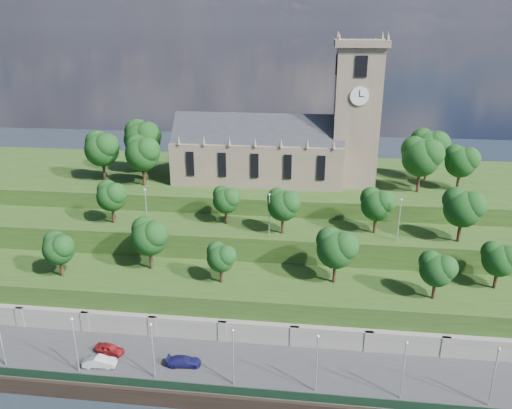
# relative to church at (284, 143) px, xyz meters

# --- Properties ---
(promenade) EXTENTS (160.00, 12.00, 2.00)m
(promenade) POSITION_rel_church_xyz_m (-0.79, -39.98, -21.52)
(promenade) COLOR #2D2D30
(promenade) RESTS_ON ground
(quay_wall) EXTENTS (160.00, 0.50, 2.20)m
(quay_wall) POSITION_rel_church_xyz_m (-0.79, -46.03, -21.42)
(quay_wall) COLOR black
(quay_wall) RESTS_ON ground
(fence) EXTENTS (160.00, 0.10, 1.20)m
(fence) POSITION_rel_church_xyz_m (-0.79, -45.38, -19.92)
(fence) COLOR black
(fence) RESTS_ON promenade
(retaining_wall) EXTENTS (160.00, 2.10, 5.00)m
(retaining_wall) POSITION_rel_church_xyz_m (-0.79, -34.01, -20.02)
(retaining_wall) COLOR slate
(retaining_wall) RESTS_ON ground
(embankment_lower) EXTENTS (160.00, 12.00, 8.00)m
(embankment_lower) POSITION_rel_church_xyz_m (-0.79, -27.98, -18.52)
(embankment_lower) COLOR #213C14
(embankment_lower) RESTS_ON ground
(embankment_upper) EXTENTS (160.00, 10.00, 12.00)m
(embankment_upper) POSITION_rel_church_xyz_m (-0.79, -16.98, -16.52)
(embankment_upper) COLOR #213C14
(embankment_upper) RESTS_ON ground
(hilltop) EXTENTS (160.00, 32.00, 15.00)m
(hilltop) POSITION_rel_church_xyz_m (-0.79, 4.02, -15.02)
(hilltop) COLOR #213C14
(hilltop) RESTS_ON ground
(church) EXTENTS (38.60, 12.35, 27.60)m
(church) POSITION_rel_church_xyz_m (0.00, 0.00, 0.00)
(church) COLOR #6C5B4B
(church) RESTS_ON hilltop
(trees_lower) EXTENTS (68.62, 9.12, 8.33)m
(trees_lower) POSITION_rel_church_xyz_m (0.56, -27.64, -9.41)
(trees_lower) COLOR black
(trees_lower) RESTS_ON embankment_lower
(trees_upper) EXTENTS (61.84, 8.03, 8.54)m
(trees_upper) POSITION_rel_church_xyz_m (5.61, -18.02, -5.34)
(trees_upper) COLOR black
(trees_upper) RESTS_ON embankment_upper
(trees_hilltop) EXTENTS (73.40, 16.52, 10.87)m
(trees_hilltop) POSITION_rel_church_xyz_m (-3.32, -1.30, -0.78)
(trees_hilltop) COLOR black
(trees_hilltop) RESTS_ON hilltop
(lamp_posts_promenade) EXTENTS (60.36, 0.36, 7.92)m
(lamp_posts_promenade) POSITION_rel_church_xyz_m (-2.79, -43.48, -15.95)
(lamp_posts_promenade) COLOR #B2B2B7
(lamp_posts_promenade) RESTS_ON promenade
(lamp_posts_upper) EXTENTS (40.36, 0.36, 7.00)m
(lamp_posts_upper) POSITION_rel_church_xyz_m (-0.79, -19.98, -6.43)
(lamp_posts_upper) COLOR #B2B2B7
(lamp_posts_upper) RESTS_ON embankment_upper
(car_left) EXTENTS (4.31, 2.46, 1.38)m
(car_left) POSITION_rel_church_xyz_m (-20.34, -39.43, -19.83)
(car_left) COLOR maroon
(car_left) RESTS_ON promenade
(car_middle) EXTENTS (4.39, 1.91, 1.41)m
(car_middle) POSITION_rel_church_xyz_m (-20.54, -42.21, -19.82)
(car_middle) COLOR #A5A5AA
(car_middle) RESTS_ON promenade
(car_right) EXTENTS (4.60, 2.24, 1.29)m
(car_right) POSITION_rel_church_xyz_m (-9.77, -40.73, -19.88)
(car_right) COLOR #16154C
(car_right) RESTS_ON promenade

